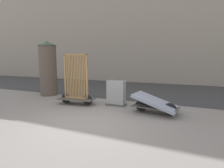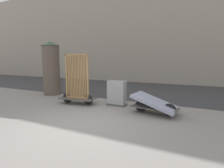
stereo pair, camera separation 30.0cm
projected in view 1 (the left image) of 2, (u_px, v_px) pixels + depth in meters
name	position (u px, v px, depth m)	size (l,w,h in m)	color
ground_plane	(85.00, 125.00, 5.30)	(60.00, 60.00, 0.00)	gray
road_strip	(143.00, 89.00, 11.95)	(56.00, 7.42, 0.01)	#38383A
building_facade	(158.00, 31.00, 16.52)	(48.00, 4.00, 9.60)	#9E9384
bike_cart_with_bedframe	(76.00, 87.00, 7.77)	(2.38, 0.89, 2.24)	#4C4742
bike_cart_with_mattress	(155.00, 103.00, 6.44)	(2.38, 1.15, 0.72)	#4C4742
utility_cabinet	(116.00, 94.00, 7.62)	(0.84, 0.43, 1.09)	#4C4C4C
advertising_column	(48.00, 68.00, 9.83)	(1.05, 1.05, 3.02)	brown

